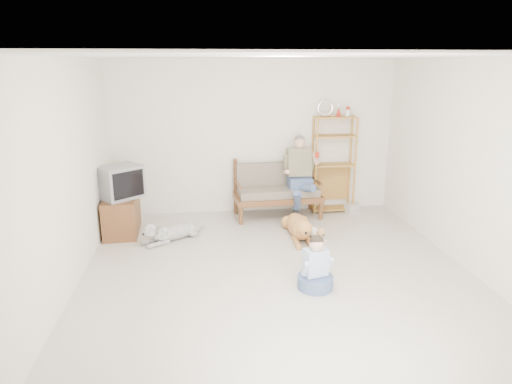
{
  "coord_description": "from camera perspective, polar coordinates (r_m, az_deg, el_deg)",
  "views": [
    {
      "loc": [
        -0.92,
        -5.23,
        2.63
      ],
      "look_at": [
        -0.17,
        1.0,
        0.85
      ],
      "focal_mm": 32.0,
      "sensor_mm": 36.0,
      "label": 1
    }
  ],
  "objects": [
    {
      "name": "shaggy_dog",
      "position": [
        7.12,
        -10.68,
        -4.9
      ],
      "size": [
        0.98,
        0.76,
        0.35
      ],
      "rotation": [
        0.0,
        0.0,
        -0.97
      ],
      "color": "white",
      "rests_on": "ground"
    },
    {
      "name": "tv_stand",
      "position": [
        7.56,
        -16.48,
        -2.76
      ],
      "size": [
        0.53,
        0.92,
        0.6
      ],
      "rotation": [
        0.0,
        0.0,
        0.04
      ],
      "color": "brown",
      "rests_on": "ground"
    },
    {
      "name": "book_stack",
      "position": [
        8.49,
        11.94,
        -2.01
      ],
      "size": [
        0.28,
        0.24,
        0.15
      ],
      "primitive_type": "cube",
      "rotation": [
        0.0,
        0.0,
        0.36
      ],
      "color": "silver",
      "rests_on": "ground"
    },
    {
      "name": "wall_right",
      "position": [
        6.38,
        25.79,
        2.68
      ],
      "size": [
        0.0,
        5.5,
        5.5
      ],
      "primitive_type": "plane",
      "rotation": [
        1.57,
        0.0,
        -1.57
      ],
      "color": "silver",
      "rests_on": "ground"
    },
    {
      "name": "crt_tv",
      "position": [
        7.36,
        -16.63,
        1.22
      ],
      "size": [
        0.78,
        0.77,
        0.51
      ],
      "rotation": [
        0.0,
        0.0,
        -0.87
      ],
      "color": "gray",
      "rests_on": "tv_stand"
    },
    {
      "name": "wall_front",
      "position": [
        2.94,
        12.37,
        -10.42
      ],
      "size": [
        5.0,
        0.0,
        5.0
      ],
      "primitive_type": "plane",
      "rotation": [
        -1.57,
        0.0,
        0.0
      ],
      "color": "silver",
      "rests_on": "ground"
    },
    {
      "name": "wall_outlet",
      "position": [
        8.3,
        -8.86,
        -0.63
      ],
      "size": [
        0.12,
        0.02,
        0.08
      ],
      "primitive_type": "cube",
      "color": "white",
      "rests_on": "ground"
    },
    {
      "name": "loveseat",
      "position": [
        8.05,
        2.64,
        0.39
      ],
      "size": [
        1.54,
        0.8,
        0.95
      ],
      "rotation": [
        0.0,
        0.0,
        0.06
      ],
      "color": "brown",
      "rests_on": "ground"
    },
    {
      "name": "golden_retriever",
      "position": [
        7.16,
        5.42,
        -4.35
      ],
      "size": [
        0.36,
        1.35,
        0.41
      ],
      "rotation": [
        0.0,
        0.0,
        -0.03
      ],
      "color": "gold",
      "rests_on": "ground"
    },
    {
      "name": "wall_back",
      "position": [
        8.13,
        -0.28,
        6.81
      ],
      "size": [
        5.0,
        0.0,
        5.0
      ],
      "primitive_type": "plane",
      "rotation": [
        1.57,
        0.0,
        0.0
      ],
      "color": "silver",
      "rests_on": "ground"
    },
    {
      "name": "wall_left",
      "position": [
        5.61,
        -23.01,
        1.37
      ],
      "size": [
        0.0,
        5.5,
        5.5
      ],
      "primitive_type": "plane",
      "rotation": [
        1.57,
        0.0,
        1.57
      ],
      "color": "silver",
      "rests_on": "ground"
    },
    {
      "name": "child",
      "position": [
        5.59,
        7.45,
        -9.55
      ],
      "size": [
        0.43,
        0.43,
        0.68
      ],
      "rotation": [
        0.0,
        0.0,
        0.28
      ],
      "color": "#496086",
      "rests_on": "ground"
    },
    {
      "name": "etagere",
      "position": [
        8.31,
        9.65,
        3.54
      ],
      "size": [
        0.77,
        0.34,
        2.03
      ],
      "color": "#B88339",
      "rests_on": "ground"
    },
    {
      "name": "ceiling",
      "position": [
        5.31,
        3.26,
        16.58
      ],
      "size": [
        5.5,
        5.5,
        0.0
      ],
      "primitive_type": "plane",
      "rotation": [
        3.14,
        0.0,
        0.0
      ],
      "color": "white",
      "rests_on": "ground"
    },
    {
      "name": "man",
      "position": [
        7.86,
        5.49,
        1.24
      ],
      "size": [
        0.54,
        0.78,
        1.26
      ],
      "color": "#496086",
      "rests_on": "loveseat"
    },
    {
      "name": "terrier",
      "position": [
        7.14,
        7.54,
        -5.07
      ],
      "size": [
        0.28,
        0.59,
        0.23
      ],
      "rotation": [
        0.0,
        0.0,
        0.28
      ],
      "color": "white",
      "rests_on": "ground"
    },
    {
      "name": "floor",
      "position": [
        5.93,
        2.85,
        -10.52
      ],
      "size": [
        5.5,
        5.5,
        0.0
      ],
      "primitive_type": "plane",
      "color": "beige",
      "rests_on": "ground"
    }
  ]
}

